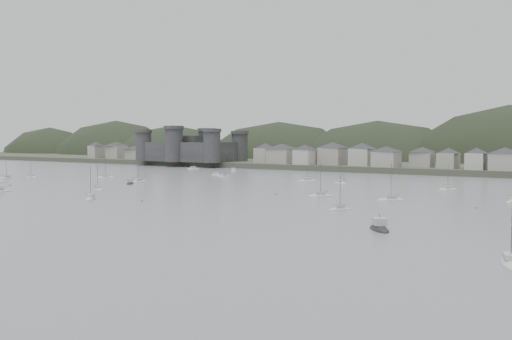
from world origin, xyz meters
The scene contains 10 objects.
ground centered at (0.00, 0.00, 0.00)m, with size 900.00×900.00×0.00m, color slate.
far_shore_land centered at (0.00, 295.00, 1.50)m, with size 900.00×250.00×3.00m, color #383D2D.
forested_ridge centered at (4.83, 269.40, -11.28)m, with size 851.55×103.94×102.57m.
castle centered at (-120.00, 179.80, 10.96)m, with size 66.00×43.00×20.00m.
waterfront_town centered at (50.59, 183.34, 8.66)m, with size 451.48×28.46×12.92m.
sailboat_lead centered at (-111.24, 48.50, 0.18)m, with size 4.17×7.86×10.27m.
moored_fleet centered at (5.61, 74.76, 0.18)m, with size 245.24×165.01×13.76m.
motor_launch_near centered at (71.06, 10.58, 0.29)m, with size 7.21×8.09×3.91m.
motor_launch_far centered at (-46.51, 58.62, 0.30)m, with size 6.25×7.07×3.69m.
mooring_buoys centered at (-2.87, 67.36, 0.15)m, with size 157.68×96.63×0.70m.
Camera 1 is at (108.87, -87.60, 17.14)m, focal length 38.65 mm.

